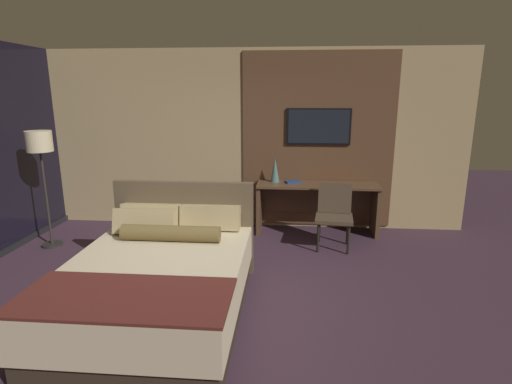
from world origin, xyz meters
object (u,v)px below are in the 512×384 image
Objects in this scene: desk_chair at (334,210)px; vase_tall at (275,170)px; book at (293,182)px; desk at (317,199)px; floor_lamp at (40,151)px; bed at (159,281)px; tv at (319,127)px.

vase_tall is (-0.86, 0.64, 0.44)m from desk_chair.
desk is at bearing -2.44° from book.
floor_lamp is at bearing -169.18° from desk_chair.
floor_lamp is at bearing -164.89° from book.
bed reaches higher than book.
vase_tall is at bearing -166.81° from tv.
desk_chair is at bearing -36.62° from vase_tall.
vase_tall reaches higher than book.
vase_tall is 0.33m from book.
desk is 4.96× the size of vase_tall.
desk_chair reaches higher than desk.
tv is at bearing 27.33° from book.
desk is at bearing -5.02° from vase_tall.
floor_lamp is (-3.81, -0.91, 0.84)m from desk.
tv is 1.11× the size of desk_chair.
tv is (1.68, 2.77, 1.28)m from bed.
floor_lamp reaches higher than vase_tall.
floor_lamp is at bearing 142.17° from bed.
tv reaches higher than vase_tall.
vase_tall is at bearing 149.54° from desk_chair.
vase_tall is at bearing 17.07° from floor_lamp.
bed is 2.74m from desk_chair.
bed is at bearing -123.31° from desk.
bed is 5.92× the size of vase_tall.
tv reaches higher than desk_chair.
desk_chair is 4.12m from floor_lamp.
bed is 3.07m from desk.
bed is 2.88m from floor_lamp.
book reaches higher than desk.
tv reaches higher than bed.
tv is 1.37m from desk_chair.
tv is at bearing 58.73° from bed.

